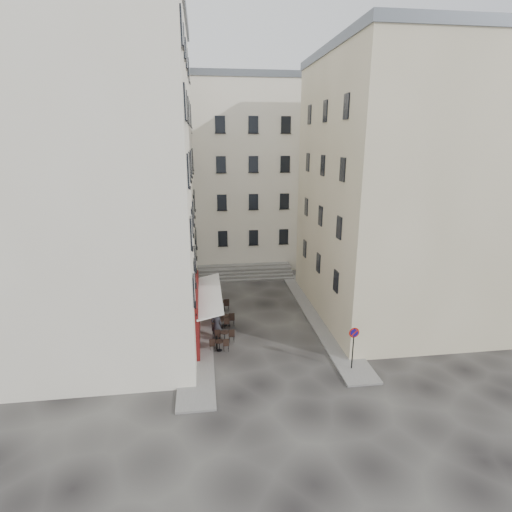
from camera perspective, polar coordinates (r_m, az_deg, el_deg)
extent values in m
plane|color=black|center=(27.07, 1.35, -11.69)|extent=(90.00, 90.00, 0.00)
cube|color=slate|center=(30.37, -8.36, -8.49)|extent=(2.00, 22.00, 0.12)
cube|color=slate|center=(30.60, 8.90, -8.31)|extent=(2.00, 18.00, 0.12)
cube|color=beige|center=(27.57, -21.99, 9.51)|extent=(12.00, 16.00, 20.00)
cube|color=#BBAE8B|center=(30.87, 20.24, 8.42)|extent=(12.00, 14.00, 18.00)
cube|color=slate|center=(31.16, 22.08, 25.57)|extent=(12.20, 14.20, 0.60)
cube|color=beige|center=(42.86, -3.95, 11.30)|extent=(18.00, 10.00, 18.00)
cube|color=slate|center=(43.07, -4.21, 23.72)|extent=(18.20, 10.20, 0.60)
cube|color=#4C0A10|center=(26.94, -8.38, -7.87)|extent=(0.25, 7.00, 3.50)
cube|color=black|center=(27.08, -8.26, -8.55)|extent=(0.06, 3.85, 2.00)
cube|color=white|center=(26.47, -6.71, -5.44)|extent=(1.58, 7.30, 0.41)
cube|color=#64625F|center=(37.87, -1.45, -3.15)|extent=(9.00, 1.80, 0.20)
cube|color=#64625F|center=(38.23, -1.53, -2.64)|extent=(9.00, 1.80, 0.20)
cube|color=#64625F|center=(38.59, -1.60, -2.15)|extent=(9.00, 1.80, 0.20)
cube|color=#64625F|center=(38.95, -1.67, -1.66)|extent=(9.00, 1.80, 0.20)
cylinder|color=black|center=(25.72, -5.63, -12.24)|extent=(0.10, 0.10, 0.90)
sphere|color=black|center=(25.50, -5.66, -11.31)|extent=(0.12, 0.12, 0.12)
cylinder|color=black|center=(28.84, -5.90, -8.93)|extent=(0.10, 0.10, 0.90)
sphere|color=black|center=(28.65, -5.93, -8.08)|extent=(0.12, 0.12, 0.12)
cylinder|color=black|center=(32.05, -6.12, -6.28)|extent=(0.10, 0.10, 0.90)
sphere|color=black|center=(31.87, -6.14, -5.50)|extent=(0.12, 0.12, 0.12)
cylinder|color=black|center=(23.75, 13.66, -12.85)|extent=(0.07, 0.07, 2.63)
cylinder|color=#B41F0C|center=(23.26, 13.84, -10.58)|extent=(0.61, 0.04, 0.61)
cylinder|color=navy|center=(23.24, 13.87, -10.61)|extent=(0.44, 0.04, 0.44)
cube|color=#B41F0C|center=(23.22, 13.89, -10.64)|extent=(0.36, 0.03, 0.36)
cylinder|color=black|center=(25.68, -5.25, -13.26)|extent=(0.34, 0.34, 0.02)
cylinder|color=black|center=(25.52, -5.27, -12.65)|extent=(0.05, 0.05, 0.66)
cylinder|color=black|center=(25.38, -5.29, -12.05)|extent=(0.57, 0.57, 0.04)
cube|color=black|center=(25.52, -4.30, -12.51)|extent=(0.36, 0.36, 0.85)
cube|color=black|center=(25.58, -6.26, -12.49)|extent=(0.36, 0.36, 0.85)
cylinder|color=black|center=(26.67, -4.49, -12.03)|extent=(0.36, 0.36, 0.02)
cylinder|color=black|center=(26.51, -4.50, -11.40)|extent=(0.05, 0.05, 0.70)
cylinder|color=black|center=(26.37, -4.52, -10.79)|extent=(0.60, 0.60, 0.04)
cube|color=black|center=(26.51, -3.52, -11.26)|extent=(0.38, 0.38, 0.90)
cube|color=black|center=(26.56, -5.51, -11.25)|extent=(0.38, 0.38, 0.90)
cylinder|color=black|center=(28.35, -5.08, -10.24)|extent=(0.35, 0.35, 0.02)
cylinder|color=black|center=(28.20, -5.09, -9.65)|extent=(0.05, 0.05, 0.68)
cylinder|color=black|center=(28.07, -5.11, -9.08)|extent=(0.59, 0.59, 0.04)
cube|color=black|center=(28.20, -4.19, -9.52)|extent=(0.37, 0.37, 0.88)
cube|color=black|center=(28.26, -6.01, -9.51)|extent=(0.37, 0.37, 0.88)
cylinder|color=black|center=(28.76, -4.50, -9.79)|extent=(0.39, 0.39, 0.02)
cylinder|color=black|center=(28.61, -4.51, -9.15)|extent=(0.05, 0.05, 0.76)
cylinder|color=black|center=(28.46, -4.53, -8.51)|extent=(0.65, 0.65, 0.04)
cube|color=black|center=(28.61, -3.52, -9.00)|extent=(0.41, 0.41, 0.98)
cube|color=black|center=(28.67, -5.52, -9.00)|extent=(0.41, 0.41, 0.98)
cylinder|color=black|center=(31.17, -5.10, -7.67)|extent=(0.38, 0.38, 0.02)
cylinder|color=black|center=(31.03, -5.12, -7.08)|extent=(0.05, 0.05, 0.74)
cylinder|color=black|center=(30.90, -5.13, -6.50)|extent=(0.64, 0.64, 0.04)
cube|color=black|center=(31.03, -4.23, -6.95)|extent=(0.40, 0.40, 0.95)
cube|color=black|center=(31.09, -6.01, -6.95)|extent=(0.40, 0.40, 0.95)
imported|color=#222227|center=(26.74, -5.67, -9.82)|extent=(0.73, 0.50, 1.94)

